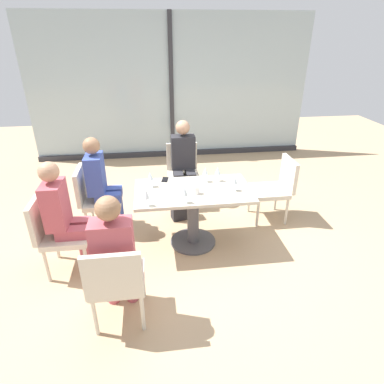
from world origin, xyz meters
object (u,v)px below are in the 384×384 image
(person_front_left, at_px, (115,252))
(wine_glass_1, at_px, (146,194))
(wine_glass_0, at_px, (150,176))
(chair_far_left, at_px, (95,196))
(wine_glass_5, at_px, (234,180))
(wine_glass_2, at_px, (218,171))
(wine_glass_3, at_px, (185,191))
(person_near_window, at_px, (184,160))
(dining_table_main, at_px, (193,204))
(wine_glass_4, at_px, (205,172))
(coffee_cup, at_px, (196,190))
(chair_front_left, at_px, (116,280))
(handbag_0, at_px, (182,209))
(cell_phone_on_table, at_px, (165,180))
(chair_side_end, at_px, (56,230))
(person_side_end, at_px, (63,213))
(chair_far_right, at_px, (276,185))
(chair_near_window, at_px, (183,170))
(person_far_left, at_px, (101,181))

(person_front_left, distance_m, wine_glass_1, 0.80)
(wine_glass_0, distance_m, wine_glass_1, 0.46)
(chair_far_left, height_order, wine_glass_5, wine_glass_5)
(wine_glass_2, relative_size, wine_glass_3, 1.00)
(person_near_window, xyz_separation_m, wine_glass_5, (0.46, -1.12, 0.16))
(chair_far_left, xyz_separation_m, wine_glass_3, (1.07, -0.75, 0.37))
(dining_table_main, distance_m, person_near_window, 1.05)
(wine_glass_0, bearing_deg, wine_glass_4, 4.96)
(wine_glass_1, relative_size, coffee_cup, 2.06)
(dining_table_main, distance_m, chair_front_left, 1.40)
(wine_glass_2, bearing_deg, chair_front_left, -129.92)
(wine_glass_3, bearing_deg, person_near_window, 84.40)
(wine_glass_4, bearing_deg, handbag_0, 121.75)
(coffee_cup, xyz_separation_m, cell_phone_on_table, (-0.33, 0.42, -0.04))
(chair_side_end, height_order, wine_glass_3, wine_glass_3)
(person_side_end, distance_m, wine_glass_3, 1.26)
(chair_side_end, relative_size, chair_far_right, 1.00)
(dining_table_main, xyz_separation_m, coffee_cup, (0.02, -0.10, 0.24))
(chair_front_left, height_order, coffee_cup, chair_front_left)
(dining_table_main, xyz_separation_m, person_side_end, (-1.38, -0.30, 0.16))
(chair_near_window, relative_size, chair_far_left, 1.00)
(chair_near_window, height_order, wine_glass_5, wine_glass_5)
(person_side_end, bearing_deg, chair_far_right, 16.23)
(chair_front_left, distance_m, person_front_left, 0.23)
(chair_far_left, bearing_deg, person_front_left, -75.27)
(wine_glass_3, xyz_separation_m, cell_phone_on_table, (-0.18, 0.61, -0.13))
(chair_far_left, distance_m, person_side_end, 0.80)
(chair_front_left, relative_size, person_far_left, 0.69)
(person_near_window, height_order, wine_glass_2, person_near_window)
(wine_glass_0, distance_m, wine_glass_2, 0.81)
(handbag_0, bearing_deg, chair_far_right, -18.56)
(wine_glass_0, relative_size, coffee_cup, 2.06)
(chair_near_window, relative_size, handbag_0, 2.90)
(chair_far_left, distance_m, wine_glass_4, 1.44)
(chair_far_right, xyz_separation_m, wine_glass_1, (-1.73, -0.76, 0.37))
(wine_glass_0, relative_size, wine_glass_2, 1.00)
(person_far_left, relative_size, coffee_cup, 14.00)
(person_far_left, bearing_deg, wine_glass_4, -11.09)
(wine_glass_1, xyz_separation_m, wine_glass_4, (0.70, 0.51, 0.00))
(person_front_left, bearing_deg, person_near_window, 68.85)
(wine_glass_2, bearing_deg, person_front_left, -132.31)
(wine_glass_3, xyz_separation_m, wine_glass_4, (0.31, 0.50, 0.00))
(chair_side_end, bearing_deg, handbag_0, 32.36)
(wine_glass_0, bearing_deg, handbag_0, 47.85)
(coffee_cup, bearing_deg, wine_glass_4, 63.57)
(chair_near_window, relative_size, chair_side_end, 1.00)
(chair_far_right, height_order, wine_glass_4, wine_glass_4)
(wine_glass_0, relative_size, handbag_0, 0.62)
(wine_glass_0, bearing_deg, wine_glass_3, -51.66)
(dining_table_main, xyz_separation_m, wine_glass_0, (-0.48, 0.15, 0.33))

